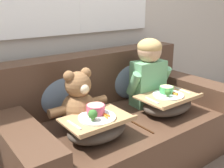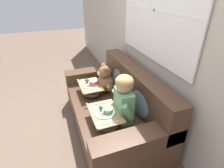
% 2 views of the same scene
% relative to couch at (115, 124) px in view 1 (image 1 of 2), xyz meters
% --- Properties ---
extents(ground_plane, '(14.00, 14.00, 0.00)m').
position_rel_couch_xyz_m(ground_plane, '(0.00, -0.07, -0.30)').
color(ground_plane, brown).
extents(couch, '(1.78, 0.94, 0.84)m').
position_rel_couch_xyz_m(couch, '(0.00, 0.00, 0.00)').
color(couch, '#4C3323').
rests_on(couch, ground_plane).
extents(throw_pillow_behind_child, '(0.41, 0.20, 0.43)m').
position_rel_couch_xyz_m(throw_pillow_behind_child, '(0.33, 0.21, 0.30)').
color(throw_pillow_behind_child, slate).
rests_on(throw_pillow_behind_child, couch).
extents(throw_pillow_behind_teddy, '(0.41, 0.20, 0.42)m').
position_rel_couch_xyz_m(throw_pillow_behind_teddy, '(-0.33, 0.21, 0.30)').
color(throw_pillow_behind_teddy, slate).
rests_on(throw_pillow_behind_teddy, couch).
extents(child_figure, '(0.41, 0.20, 0.56)m').
position_rel_couch_xyz_m(child_figure, '(0.33, -0.03, 0.41)').
color(child_figure, '#66A370').
rests_on(child_figure, couch).
extents(teddy_bear, '(0.45, 0.31, 0.42)m').
position_rel_couch_xyz_m(teddy_bear, '(-0.33, -0.03, 0.28)').
color(teddy_bear, brown).
rests_on(teddy_bear, couch).
extents(lap_tray_child, '(0.46, 0.32, 0.21)m').
position_rel_couch_xyz_m(lap_tray_child, '(0.33, -0.25, 0.18)').
color(lap_tray_child, '#473D33').
rests_on(lap_tray_child, child_figure).
extents(lap_tray_teddy, '(0.42, 0.30, 0.23)m').
position_rel_couch_xyz_m(lap_tray_teddy, '(-0.33, -0.25, 0.19)').
color(lap_tray_teddy, '#473D33').
rests_on(lap_tray_teddy, teddy_bear).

